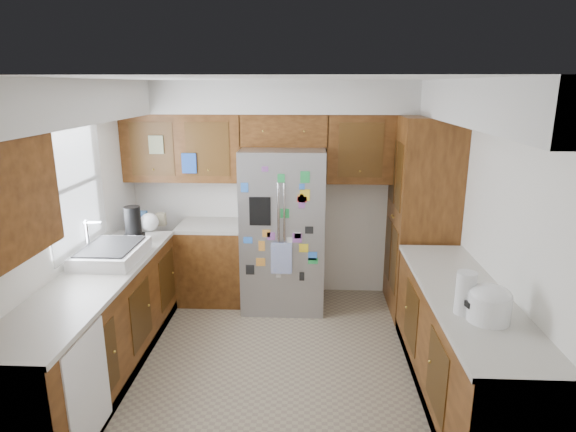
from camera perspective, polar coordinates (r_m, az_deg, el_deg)
The scene contains 12 objects.
floor at distance 4.64m, azimuth -1.38°, elevation -16.67°, with size 3.60×3.60×0.00m, color gray.
room_shell at distance 4.35m, azimuth -2.59°, elevation 6.93°, with size 3.64×3.24×2.52m.
left_counter_run at distance 4.74m, azimuth -18.36°, elevation -10.86°, with size 1.36×3.20×0.92m.
right_counter_run at distance 4.18m, azimuth 19.80°, elevation -14.80°, with size 0.63×2.25×0.92m.
pantry at distance 5.39m, azimuth 15.54°, elevation -0.09°, with size 0.60×0.90×2.15m, color #3F210C.
fridge at distance 5.36m, azimuth -0.54°, elevation -1.54°, with size 0.90×0.79×1.80m.
bridge_cabinet at distance 5.38m, azimuth -0.43°, elevation 10.19°, with size 0.96×0.34×0.35m, color #3F210C.
fridge_top_items at distance 5.37m, azimuth -1.63°, elevation 13.40°, with size 0.63×0.31×0.29m.
sink_assembly at distance 4.64m, azimuth -20.23°, elevation -4.13°, with size 0.52×0.70×0.37m.
left_counter_clutter at distance 5.26m, azimuth -17.11°, elevation -0.89°, with size 0.33×0.79×0.38m.
rice_cooker at distance 3.53m, azimuth 22.78°, elevation -9.43°, with size 0.29×0.28×0.25m.
paper_towel at distance 3.56m, azimuth 20.28°, elevation -8.55°, with size 0.14×0.14×0.30m, color white.
Camera 1 is at (0.29, -3.92, 2.45)m, focal length 30.00 mm.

